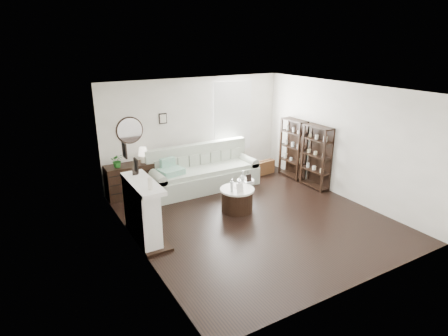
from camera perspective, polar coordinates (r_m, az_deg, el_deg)
room at (r=10.13m, az=-0.52°, el=7.61°), size 5.50×5.50×5.50m
fireplace at (r=7.19m, az=-12.30°, el=-6.68°), size 0.50×1.40×1.84m
shelf_unit_far at (r=10.30m, az=10.46°, el=2.93°), size 0.30×0.80×1.60m
shelf_unit_near at (r=9.67m, az=13.89°, el=1.62°), size 0.30×0.80×1.60m
sofa at (r=9.54m, az=-3.27°, el=-0.89°), size 2.78×0.96×1.08m
quilt at (r=8.98m, az=-8.07°, el=-0.53°), size 0.63×0.55×0.14m
suitcase at (r=10.60m, az=6.27°, el=0.12°), size 0.58×0.25×0.38m
dresser at (r=9.28m, az=-13.97°, el=-1.79°), size 1.18×0.51×0.79m
table_lamp at (r=9.19m, az=-12.20°, el=1.96°), size 0.25×0.25×0.37m
potted_plant at (r=8.99m, az=-15.95°, el=1.10°), size 0.34×0.31×0.32m
drum_table at (r=8.27m, az=2.01°, el=-4.82°), size 0.75×0.75×0.52m
pedestal_table at (r=8.75m, az=3.30°, el=-2.09°), size 0.42×0.42×0.50m
eiffel_drum at (r=8.21m, az=2.34°, el=-2.27°), size 0.15×0.15×0.21m
bottle_drum at (r=7.96m, az=1.21°, el=-2.68°), size 0.07×0.07×0.28m
card_frame_drum at (r=7.96m, az=2.44°, el=-3.02°), size 0.15×0.06×0.20m
eiffel_ped at (r=8.76m, az=3.66°, el=-1.10°), size 0.12×0.12×0.19m
flask_ped at (r=8.67m, az=2.85°, el=-1.15°), size 0.13×0.13×0.23m
card_frame_ped at (r=8.63m, az=3.81°, el=-1.50°), size 0.13×0.05×0.17m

